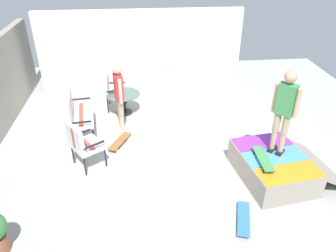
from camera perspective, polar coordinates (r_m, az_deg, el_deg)
The scene contains 12 objects.
ground_plane at distance 7.24m, azimuth 0.39°, elevation -5.85°, with size 12.00×12.00×0.10m, color #A8A8A3.
house_facade at distance 10.06m, azimuth -4.66°, elevation 12.93°, with size 0.23×6.00×2.40m.
skate_ramp at distance 6.86m, azimuth 17.99°, elevation -6.73°, with size 1.84×2.12×0.53m.
patio_bench at distance 8.03m, azimuth -15.78°, elevation 2.47°, with size 1.31×0.71×1.02m.
patio_chair_near_house at distance 9.08m, azimuth -9.78°, elevation 6.56°, with size 0.63×0.56×1.02m.
patio_chair_by_wall at distance 6.83m, azimuth -14.82°, elevation -2.74°, with size 0.82×0.80×1.02m.
patio_table at distance 8.86m, azimuth -7.79°, elevation 4.61°, with size 0.90×0.90×0.57m.
person_watching at distance 7.75m, azimuth -8.54°, elevation 5.67°, with size 0.47×0.30×1.74m.
person_skater at distance 6.34m, azimuth 19.67°, elevation 3.13°, with size 0.37×0.37×1.70m.
skateboard_by_bench at distance 7.67m, azimuth -8.41°, elevation -2.67°, with size 0.80×0.54×0.10m.
skateboard_spare at distance 5.90m, azimuth 13.05°, elevation -15.45°, with size 0.82×0.42×0.10m.
skateboard_on_ramp at distance 6.41m, azimuth 16.27°, elevation -5.47°, with size 0.80×0.22×0.10m.
Camera 1 is at (-5.78, 0.60, 4.27)m, focal length 34.94 mm.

